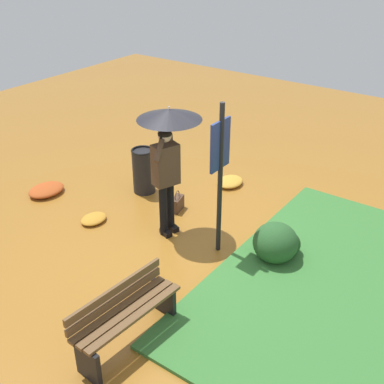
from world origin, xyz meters
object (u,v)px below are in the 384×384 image
Objects in this scene: park_bench at (125,315)px; trash_bin at (144,171)px; info_sign_post at (220,162)px; handbag at (177,203)px; person_with_umbrella at (168,139)px.

trash_bin reaches higher than park_bench.
info_sign_post reaches higher than park_bench.
handbag is (0.57, 1.20, -1.32)m from info_sign_post.
info_sign_post is 2.76× the size of trash_bin.
park_bench is at bearing -142.38° from trash_bin.
trash_bin is at bearing 78.17° from handbag.
park_bench is (-2.20, -1.09, -1.15)m from person_with_umbrella.
person_with_umbrella is 0.93m from info_sign_post.
handbag is 3.08m from park_bench.
handbag is at bearing -101.83° from trash_bin.
park_bench is 1.68× the size of trash_bin.
info_sign_post is (-0.02, -0.93, -0.11)m from person_with_umbrella.
handbag is at bearing 26.35° from park_bench.
info_sign_post is 6.22× the size of handbag.
trash_bin is (0.74, 1.17, -1.13)m from person_with_umbrella.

